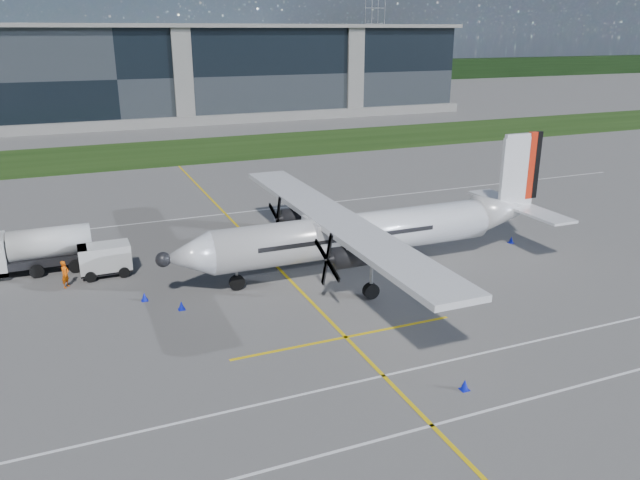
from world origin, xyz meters
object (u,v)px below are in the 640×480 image
safety_cone_nose_port (181,305)px  safety_cone_portwing (465,385)px  turboprop_aircraft (370,209)px  baggage_tug (105,260)px  safety_cone_fwd (144,297)px  pylon_east (374,29)px  fuel_tanker_truck (23,252)px  ground_crew_person (65,272)px  safety_cone_tail (511,240)px

safety_cone_nose_port → safety_cone_portwing: size_ratio=1.00×
turboprop_aircraft → baggage_tug: (-15.67, 5.53, -3.07)m
safety_cone_fwd → pylon_east: bearing=58.4°
fuel_tanker_truck → safety_cone_fwd: 9.71m
baggage_tug → turboprop_aircraft: bearing=-19.4°
safety_cone_nose_port → ground_crew_person: bearing=134.6°
pylon_east → baggage_tug: pylon_east is taller
safety_cone_portwing → safety_cone_nose_port: bearing=127.0°
baggage_tug → ground_crew_person: baggage_tug is taller
ground_crew_person → safety_cone_fwd: size_ratio=3.84×
ground_crew_person → safety_cone_portwing: bearing=-106.5°
safety_cone_portwing → fuel_tanker_truck: bearing=128.8°
ground_crew_person → safety_cone_portwing: size_ratio=3.84×
pylon_east → turboprop_aircraft: size_ratio=1.11×
pylon_east → safety_cone_portwing: (-79.33, -162.34, -14.75)m
ground_crew_person → safety_cone_fwd: (4.05, -3.84, -0.71)m
fuel_tanker_truck → baggage_tug: 5.21m
pylon_east → turboprop_aircraft: 167.07m
pylon_east → baggage_tug: (-92.38, -142.49, -14.01)m
baggage_tug → safety_cone_tail: (27.62, -4.85, -0.74)m
fuel_tanker_truck → baggage_tug: bearing=-25.4°
fuel_tanker_truck → safety_cone_fwd: size_ratio=15.13×
baggage_tug → safety_cone_fwd: (1.65, -5.03, -0.74)m
turboprop_aircraft → safety_cone_portwing: size_ratio=54.17×
fuel_tanker_truck → safety_cone_tail: (32.30, -7.08, -1.17)m
turboprop_aircraft → safety_cone_nose_port: bearing=-173.0°
ground_crew_person → safety_cone_portwing: (15.44, -18.67, -0.71)m
ground_crew_person → pylon_east: bearing=0.5°
pylon_east → ground_crew_person: bearing=-123.4°
turboprop_aircraft → safety_cone_portwing: turboprop_aircraft is taller
turboprop_aircraft → safety_cone_tail: (11.94, 0.69, -3.81)m
pylon_east → safety_cone_fwd: pylon_east is taller
ground_crew_person → safety_cone_nose_port: bearing=-101.5°
safety_cone_tail → safety_cone_fwd: same height
turboprop_aircraft → safety_cone_tail: size_ratio=54.17×
pylon_east → safety_cone_nose_port: bearing=-120.8°
baggage_tug → ground_crew_person: size_ratio=1.72×
turboprop_aircraft → safety_cone_fwd: bearing=177.9°
safety_cone_nose_port → safety_cone_portwing: bearing=-53.0°
pylon_east → safety_cone_tail: size_ratio=60.00×
safety_cone_fwd → safety_cone_nose_port: size_ratio=1.00×
ground_crew_person → safety_cone_portwing: 24.24m
safety_cone_tail → ground_crew_person: bearing=173.0°
fuel_tanker_truck → safety_cone_portwing: 28.35m
turboprop_aircraft → safety_cone_portwing: bearing=-100.4°
pylon_east → turboprop_aircraft: (-76.70, -148.02, -10.94)m
fuel_tanker_truck → baggage_tug: fuel_tanker_truck is taller
fuel_tanker_truck → safety_cone_portwing: fuel_tanker_truck is taller
baggage_tug → safety_cone_portwing: size_ratio=6.61×
turboprop_aircraft → baggage_tug: size_ratio=8.19×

